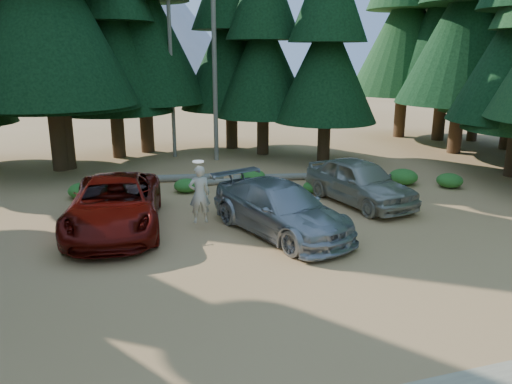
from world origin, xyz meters
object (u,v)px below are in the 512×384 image
red_pickup (115,205)px  log_mid (228,181)px  silver_minivan_right (360,181)px  frisbee_player (200,194)px  silver_minivan_center (280,209)px  log_left (173,178)px  log_right (286,177)px

red_pickup → log_mid: 6.68m
silver_minivan_right → log_mid: bearing=122.9°
frisbee_player → log_mid: (2.25, 5.28, -1.05)m
silver_minivan_center → log_mid: silver_minivan_center is taller
log_mid → log_left: bearing=156.5°
log_left → log_mid: 2.49m
frisbee_player → log_right: 7.21m
silver_minivan_right → frisbee_player: bearing=178.6°
log_left → silver_minivan_right: bearing=-31.0°
frisbee_player → log_left: frisbee_player is taller
silver_minivan_right → log_mid: 5.89m
frisbee_player → log_mid: bearing=-111.3°
silver_minivan_center → silver_minivan_right: bearing=10.5°
red_pickup → silver_minivan_center: (4.97, -1.84, -0.04)m
silver_minivan_center → frisbee_player: (-2.36, 1.10, 0.38)m
frisbee_player → log_right: (4.89, 5.20, -1.03)m
silver_minivan_right → log_left: size_ratio=1.12×
log_left → log_right: log_left is taller
log_mid → log_right: 2.64m
red_pickup → silver_minivan_right: (8.93, 0.34, 0.00)m
frisbee_player → log_right: bearing=-131.6°
silver_minivan_center → log_mid: size_ratio=1.78×
log_right → silver_minivan_center: bearing=-100.8°
frisbee_player → silver_minivan_right: bearing=-168.5°
silver_minivan_right → log_left: 8.27m
silver_minivan_center → frisbee_player: 2.63m
silver_minivan_right → log_right: 4.41m
log_mid → red_pickup: bearing=-133.2°
log_mid → silver_minivan_center: bearing=-85.2°
silver_minivan_right → frisbee_player: size_ratio=2.47×
log_right → log_left: bearing=177.0°
red_pickup → log_left: size_ratio=1.36×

